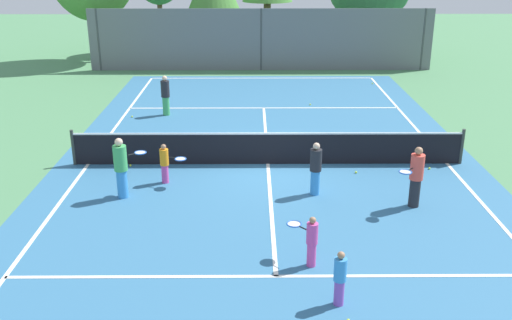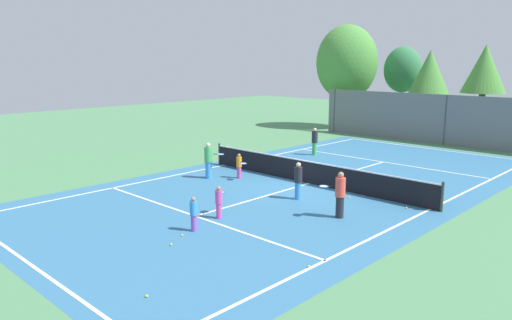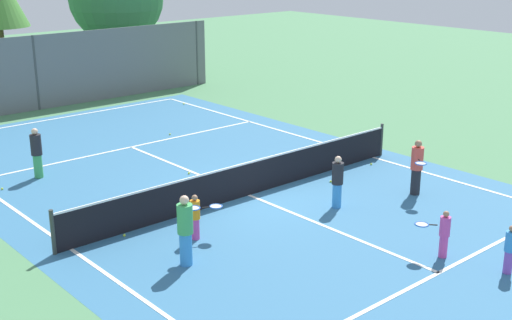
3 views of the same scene
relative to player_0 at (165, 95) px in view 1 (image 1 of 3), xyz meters
name	(u,v)px [view 1 (image 1 of 3)]	position (x,y,z in m)	size (l,w,h in m)	color
ground_plane	(268,164)	(3.85, -5.43, -0.80)	(80.00, 80.00, 0.00)	#4C8456
court_surface	(268,164)	(3.85, -5.43, -0.80)	(13.00, 25.00, 0.01)	teal
tennis_net	(268,148)	(3.85, -5.43, -0.29)	(11.90, 0.10, 1.10)	#333833
perimeter_fence	(261,40)	(3.85, 8.57, 0.80)	(18.00, 0.12, 3.20)	slate
player_0	(165,95)	(0.00, 0.00, 0.00)	(0.33, 0.33, 1.56)	#3FA559
player_1	(340,278)	(4.98, -12.79, -0.23)	(0.24, 0.24, 1.12)	purple
player_2	(416,176)	(7.50, -8.50, 0.03)	(0.81, 0.81, 1.61)	#232328
player_3	(316,168)	(5.05, -7.71, -0.05)	(0.31, 0.31, 1.46)	#388CD8
player_4	(121,167)	(-0.06, -7.86, 0.05)	(0.88, 0.74, 1.65)	#388CD8
player_5	(311,240)	(4.58, -11.38, -0.21)	(0.70, 0.74, 1.13)	#D14799
player_6	(166,163)	(0.95, -6.89, -0.20)	(0.82, 0.54, 1.14)	#D14799
ball_crate	(217,146)	(2.23, -4.31, -0.62)	(0.40, 0.38, 0.43)	green
tennis_ball_1	(132,117)	(-1.29, -0.35, -0.77)	(0.07, 0.07, 0.07)	#CCE533
tennis_ball_2	(130,165)	(-0.32, -5.61, -0.77)	(0.07, 0.07, 0.07)	#CCE533
tennis_ball_3	(372,83)	(9.15, 5.26, -0.77)	(0.07, 0.07, 0.07)	#CCE533
tennis_ball_6	(310,104)	(5.80, 1.43, -0.77)	(0.07, 0.07, 0.07)	#CCE533
tennis_ball_7	(356,172)	(6.42, -6.22, -0.77)	(0.07, 0.07, 0.07)	#CCE533
tennis_ball_9	(429,168)	(8.67, -5.92, -0.77)	(0.07, 0.07, 0.07)	#CCE533
tennis_ball_10	(260,136)	(3.66, -2.78, -0.77)	(0.07, 0.07, 0.07)	#CCE533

